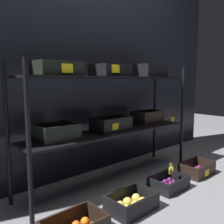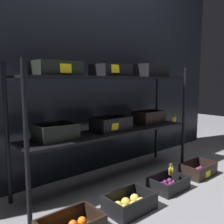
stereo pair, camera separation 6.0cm
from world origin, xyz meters
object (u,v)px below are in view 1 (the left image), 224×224
display_rack (112,103)px  crate_ground_plum (169,184)px  banana_bunch_loose (171,170)px  crate_ground_right_plum (197,170)px  crate_ground_apple_gold (132,204)px

display_rack → crate_ground_plum: size_ratio=5.78×
banana_bunch_loose → display_rack: bearing=120.2°
display_rack → crate_ground_plum: (0.25, -0.47, -0.70)m
crate_ground_right_plum → banana_bunch_loose: size_ratio=3.18×
crate_ground_right_plum → crate_ground_apple_gold: bearing=-178.4°
crate_ground_apple_gold → crate_ground_right_plum: same height
banana_bunch_loose → crate_ground_right_plum: bearing=0.4°
crate_ground_right_plum → banana_bunch_loose: bearing=-179.6°
crate_ground_plum → banana_bunch_loose: size_ratio=2.88×
crate_ground_apple_gold → crate_ground_plum: size_ratio=1.10×
crate_ground_plum → banana_bunch_loose: (0.03, -0.00, 0.12)m
crate_ground_plum → crate_ground_apple_gold: bearing=-176.8°
crate_ground_apple_gold → banana_bunch_loose: 0.54m
display_rack → crate_ground_right_plum: size_ratio=5.24×
crate_ground_apple_gold → crate_ground_plum: bearing=3.2°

